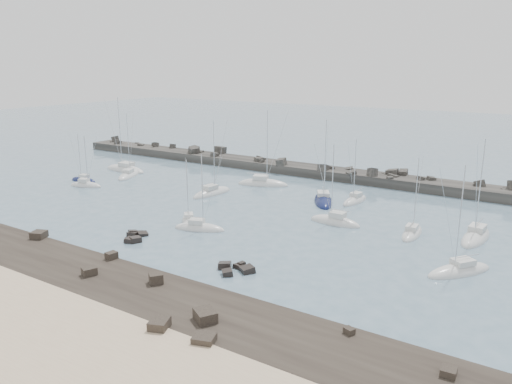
# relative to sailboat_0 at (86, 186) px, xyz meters

# --- Properties ---
(ground) EXTENTS (400.00, 400.00, 0.00)m
(ground) POSITION_rel_sailboat_0_xyz_m (32.19, -6.01, -0.14)
(ground) COLOR slate
(ground) RESTS_ON ground
(rock_shelf) EXTENTS (140.00, 12.36, 1.88)m
(rock_shelf) POSITION_rel_sailboat_0_xyz_m (32.28, -27.99, -0.12)
(rock_shelf) COLOR black
(rock_shelf) RESTS_ON ground
(rock_cluster_near) EXTENTS (3.96, 4.47, 1.55)m
(rock_cluster_near) POSITION_rel_sailboat_0_xyz_m (28.77, -15.37, -0.11)
(rock_cluster_near) COLOR black
(rock_cluster_near) RESTS_ON ground
(rock_cluster_far) EXTENTS (4.91, 4.16, 1.54)m
(rock_cluster_far) POSITION_rel_sailboat_0_xyz_m (46.29, -16.85, -0.05)
(rock_cluster_far) COLOR black
(rock_cluster_far) RESTS_ON ground
(breakwater) EXTENTS (115.00, 6.94, 5.01)m
(breakwater) POSITION_rel_sailboat_0_xyz_m (24.58, 32.00, 0.16)
(breakwater) COLOR #2C2A27
(breakwater) RESTS_ON ground
(sailboat_0) EXTENTS (6.74, 3.80, 10.41)m
(sailboat_0) POSITION_rel_sailboat_0_xyz_m (0.00, 0.00, 0.00)
(sailboat_0) COLOR silver
(sailboat_0) RESTS_ON ground
(sailboat_1) EXTENTS (5.96, 9.08, 13.70)m
(sailboat_1) POSITION_rel_sailboat_0_xyz_m (0.24, 10.61, -0.01)
(sailboat_1) COLOR silver
(sailboat_1) RESTS_ON ground
(sailboat_2) EXTENTS (6.32, 2.20, 10.06)m
(sailboat_2) POSITION_rel_sailboat_0_xyz_m (-3.87, 2.57, -0.01)
(sailboat_2) COLOR #101744
(sailboat_2) RESTS_ON ground
(sailboat_3) EXTENTS (3.79, 9.12, 14.02)m
(sailboat_3) POSITION_rel_sailboat_0_xyz_m (23.42, 8.33, 0.00)
(sailboat_3) COLOR silver
(sailboat_3) RESTS_ON ground
(sailboat_4) EXTENTS (10.11, 6.16, 15.32)m
(sailboat_4) POSITION_rel_sailboat_0_xyz_m (27.45, 18.93, 0.01)
(sailboat_4) COLOR silver
(sailboat_4) RESTS_ON ground
(sailboat_5) EXTENTS (5.70, 5.77, 9.97)m
(sailboat_5) POSITION_rel_sailboat_0_xyz_m (30.35, -6.18, -0.01)
(sailboat_5) COLOR silver
(sailboat_5) RESTS_ON ground
(sailboat_6) EXTENTS (2.90, 7.36, 11.53)m
(sailboat_6) POSITION_rel_sailboat_0_xyz_m (46.66, 17.19, 0.00)
(sailboat_6) COLOR silver
(sailboat_6) RESTS_ON ground
(sailboat_7) EXTENTS (7.60, 4.53, 11.59)m
(sailboat_7) POSITION_rel_sailboat_0_xyz_m (33.84, -8.04, -0.01)
(sailboat_7) COLOR silver
(sailboat_7) RESTS_ON ground
(sailboat_8) EXTENTS (7.19, 9.67, 14.84)m
(sailboat_8) POSITION_rel_sailboat_0_xyz_m (42.23, 14.32, -0.00)
(sailboat_8) COLOR #101744
(sailboat_8) RESTS_ON ground
(sailboat_9) EXTENTS (7.80, 2.57, 12.52)m
(sailboat_9) POSITION_rel_sailboat_0_xyz_m (48.61, 4.73, 0.02)
(sailboat_9) COLOR silver
(sailboat_9) RESTS_ON ground
(sailboat_10) EXTENTS (2.61, 7.24, 11.35)m
(sailboat_10) POSITION_rel_sailboat_0_xyz_m (59.38, 5.83, -0.01)
(sailboat_10) COLOR silver
(sailboat_10) RESTS_ON ground
(sailboat_11) EXTENTS (7.01, 8.28, 13.18)m
(sailboat_11) POSITION_rel_sailboat_0_xyz_m (67.38, -4.02, -0.01)
(sailboat_11) COLOR silver
(sailboat_11) RESTS_ON ground
(sailboat_13) EXTENTS (10.72, 3.39, 16.80)m
(sailboat_13) POSITION_rel_sailboat_0_xyz_m (-4.46, 13.99, 0.01)
(sailboat_13) COLOR silver
(sailboat_13) RESTS_ON ground
(sailboat_14) EXTENTS (3.52, 9.34, 14.51)m
(sailboat_14) POSITION_rel_sailboat_0_xyz_m (66.93, 8.71, 0.01)
(sailboat_14) COLOR silver
(sailboat_14) RESTS_ON ground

